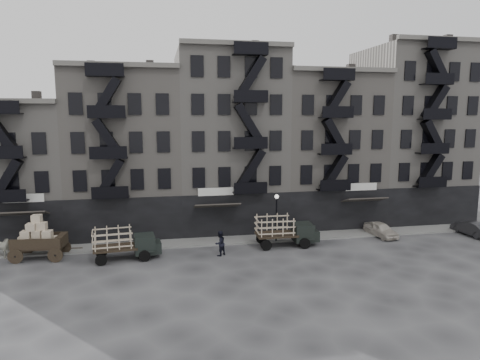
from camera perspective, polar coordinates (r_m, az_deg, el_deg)
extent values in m
plane|color=#38383A|center=(35.01, 1.21, -9.80)|extent=(140.00, 140.00, 0.00)
cube|color=slate|center=(38.49, 0.02, -7.96)|extent=(55.00, 2.50, 0.15)
cube|color=gray|center=(44.69, -27.76, 1.12)|extent=(10.00, 10.00, 12.00)
cube|color=black|center=(40.72, -29.35, -5.37)|extent=(10.00, 0.35, 4.00)
cube|color=#4C4744|center=(43.76, -25.19, 9.83)|extent=(0.70, 0.70, 1.20)
cube|color=gray|center=(42.72, -14.94, 3.55)|extent=(10.00, 10.00, 15.00)
cube|color=black|center=(38.71, -15.11, -5.22)|extent=(10.00, 0.35, 4.00)
cube|color=#595651|center=(37.66, -15.95, 14.61)|extent=(10.00, 0.50, 0.40)
cube|color=#4C4744|center=(43.12, -19.47, 14.19)|extent=(0.70, 0.70, 1.20)
cube|color=#4C4744|center=(42.70, -11.92, 14.54)|extent=(0.70, 0.70, 1.20)
cube|color=gray|center=(43.11, -1.57, 5.22)|extent=(10.00, 10.00, 17.00)
cube|color=black|center=(39.23, -0.34, -4.73)|extent=(10.00, 0.35, 4.00)
cube|color=#595651|center=(38.46, -0.31, 17.81)|extent=(10.00, 0.50, 0.40)
cube|color=#4C4744|center=(43.15, -5.74, 17.30)|extent=(0.70, 0.70, 1.20)
cube|color=#4C4744|center=(44.00, 1.75, 17.17)|extent=(0.70, 0.70, 1.20)
cube|color=gray|center=(45.88, 10.89, 4.02)|extent=(10.00, 10.00, 15.00)
cube|color=black|center=(42.18, 13.17, -4.01)|extent=(10.00, 0.35, 4.00)
cube|color=#595651|center=(41.21, 13.93, 14.14)|extent=(10.00, 0.50, 0.40)
cube|color=#4C4744|center=(44.94, 7.52, 14.35)|extent=(0.70, 0.70, 1.20)
cube|color=#4C4744|center=(46.95, 14.10, 13.92)|extent=(0.70, 0.70, 1.20)
cube|color=gray|center=(50.37, 21.61, 5.68)|extent=(10.00, 10.00, 18.00)
cube|color=black|center=(47.11, 24.36, -3.25)|extent=(10.00, 0.35, 4.00)
cube|color=#595651|center=(46.61, 25.80, 16.60)|extent=(10.00, 0.50, 0.40)
cube|color=#4C4744|center=(49.36, 19.19, 16.95)|extent=(0.70, 0.70, 1.20)
cube|color=#4C4744|center=(52.26, 24.63, 16.16)|extent=(0.70, 0.70, 1.20)
cylinder|color=black|center=(37.58, 4.87, -5.37)|extent=(0.14, 0.14, 4.00)
sphere|color=silver|center=(37.12, 4.91, -2.22)|extent=(0.36, 0.36, 0.36)
cube|color=black|center=(36.98, -25.12, -7.95)|extent=(3.90, 2.31, 0.21)
cylinder|color=black|center=(36.70, -27.77, -9.02)|extent=(1.14, 0.21, 1.14)
cylinder|color=black|center=(38.54, -26.61, -8.12)|extent=(1.14, 0.21, 1.14)
cylinder|color=black|center=(35.71, -23.41, -9.20)|extent=(1.14, 0.21, 1.14)
cylinder|color=black|center=(37.59, -22.45, -8.26)|extent=(1.14, 0.21, 1.14)
cube|color=black|center=(36.34, -22.68, -7.40)|extent=(0.67, 1.70, 0.83)
cube|color=black|center=(34.57, -16.29, -8.65)|extent=(3.44, 2.26, 0.17)
cube|color=black|center=(34.62, -12.61, -8.31)|extent=(1.71, 1.88, 1.44)
cube|color=black|center=(34.78, -11.16, -8.69)|extent=(0.92, 1.51, 0.86)
cylinder|color=black|center=(33.91, -12.60, -9.87)|extent=(0.88, 0.30, 0.86)
cylinder|color=black|center=(35.73, -12.86, -8.91)|extent=(0.88, 0.30, 0.86)
cylinder|color=black|center=(33.84, -18.02, -10.13)|extent=(0.88, 0.30, 0.86)
cylinder|color=black|center=(35.67, -17.99, -9.16)|extent=(0.88, 0.30, 0.86)
cube|color=black|center=(36.70, 4.88, -7.24)|extent=(3.47, 2.11, 0.18)
cube|color=black|center=(37.28, 8.35, -6.89)|extent=(1.66, 1.86, 1.50)
cube|color=black|center=(37.64, 9.66, -7.24)|extent=(0.85, 1.53, 0.90)
cylinder|color=black|center=(36.53, 8.65, -8.37)|extent=(0.91, 0.25, 0.90)
cylinder|color=black|center=(38.36, 7.73, -7.51)|extent=(0.91, 0.25, 0.90)
cylinder|color=black|center=(35.69, 3.52, -8.69)|extent=(0.91, 0.25, 0.90)
cylinder|color=black|center=(37.56, 2.85, -7.80)|extent=(0.91, 0.25, 0.90)
imported|color=beige|center=(41.70, 18.27, -6.28)|extent=(2.03, 3.99, 1.30)
imported|color=#232325|center=(45.45, 28.53, -5.66)|extent=(1.71, 4.16, 1.34)
imported|color=black|center=(34.31, -2.70, -8.45)|extent=(1.23, 1.18, 2.00)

